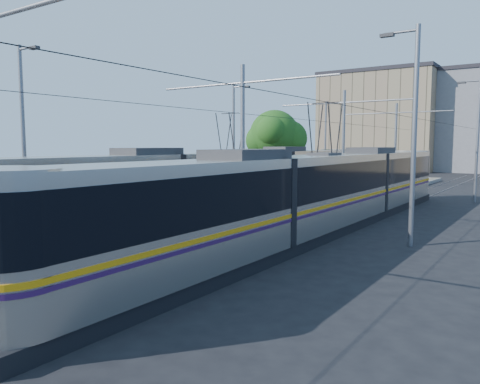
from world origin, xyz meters
The scene contains 12 objects.
ground centered at (0.00, 0.00, 0.00)m, with size 160.00×160.00×0.00m, color black.
platform centered at (0.00, 17.00, 0.15)m, with size 4.00×50.00×0.30m, color gray.
tactile_strip_left centered at (-1.45, 17.00, 0.30)m, with size 0.70×50.00×0.01m, color gray.
tactile_strip_right centered at (1.45, 17.00, 0.30)m, with size 0.70×50.00×0.01m, color gray.
rails centered at (0.00, 17.00, 0.02)m, with size 8.71×70.00×0.03m.
tram_left centered at (-3.60, 12.09, 1.70)m, with size 2.43×32.36×5.50m.
tram_right centered at (3.60, 8.89, 1.86)m, with size 2.43×30.13×5.50m.
catenary centered at (0.00, 14.15, 4.52)m, with size 9.20×70.00×7.00m.
street_lamps centered at (0.00, 21.00, 4.18)m, with size 15.18×38.22×8.00m.
shelter centered at (0.93, 16.94, 1.57)m, with size 1.06×1.27×2.42m.
tree centered at (-7.13, 23.86, 4.43)m, with size 4.51×4.17×6.55m.
building_left centered at (-10.00, 60.00, 7.12)m, with size 16.32×12.24×14.23m.
Camera 1 is at (11.86, -9.65, 3.76)m, focal length 35.00 mm.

